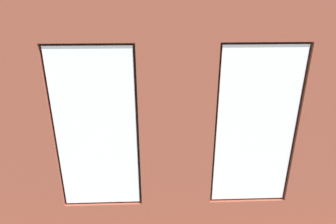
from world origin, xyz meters
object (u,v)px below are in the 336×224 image
object	(u,v)px
coffee_table	(164,129)
potted_plant_foreground_right	(82,96)
couch_left	(268,139)
cup_ceramic	(156,123)
potted_plant_between_couches	(254,165)
remote_gray	(179,123)
papasan_chair	(156,111)
potted_plant_near_tv	(66,151)
potted_plant_mid_room_small	(201,128)
candle_jar	(168,126)
couch_by_window	(174,191)
media_console	(54,142)
table_plant_small	(164,122)
tv_flatscreen	(50,116)
potted_plant_corner_near_left	(250,95)
potted_plant_by_left_couch	(234,113)
potted_plant_beside_window_right	(78,178)

from	to	relation	value
coffee_table	potted_plant_foreground_right	distance (m)	2.62
couch_left	cup_ceramic	distance (m)	2.59
potted_plant_between_couches	couch_left	bearing A→B (deg)	-117.69
potted_plant_foreground_right	remote_gray	bearing A→B (deg)	154.55
papasan_chair	potted_plant_near_tv	distance (m)	2.79
coffee_table	papasan_chair	xyz separation A→B (m)	(0.19, -0.93, 0.07)
potted_plant_mid_room_small	papasan_chair	bearing A→B (deg)	-33.10
candle_jar	potted_plant_between_couches	xyz separation A→B (m)	(-1.33, 2.14, 0.29)
couch_by_window	coffee_table	xyz separation A→B (m)	(0.11, -2.30, 0.06)
media_console	potted_plant_mid_room_small	size ratio (longest dim) A/B	1.98
couch_left	remote_gray	xyz separation A→B (m)	(1.96, -0.65, 0.12)
couch_left	candle_jar	world-z (taller)	couch_left
potted_plant_between_couches	table_plant_small	bearing A→B (deg)	-57.60
coffee_table	remote_gray	distance (m)	0.41
couch_left	tv_flatscreen	size ratio (longest dim) A/B	1.86
potted_plant_between_couches	candle_jar	bearing A→B (deg)	-58.24
cup_ceramic	candle_jar	world-z (taller)	candle_jar
coffee_table	potted_plant_between_couches	xyz separation A→B (m)	(-1.43, 2.26, 0.40)
table_plant_small	tv_flatscreen	distance (m)	2.55
tv_flatscreen	papasan_chair	world-z (taller)	tv_flatscreen
potted_plant_corner_near_left	tv_flatscreen	bearing A→B (deg)	19.40
coffee_table	cup_ceramic	distance (m)	0.22
potted_plant_by_left_couch	candle_jar	bearing A→B (deg)	30.70
couch_left	potted_plant_between_couches	world-z (taller)	potted_plant_between_couches
candle_jar	potted_plant_beside_window_right	bearing A→B (deg)	56.37
couch_by_window	potted_plant_near_tv	distance (m)	2.33
couch_by_window	cup_ceramic	size ratio (longest dim) A/B	16.60
table_plant_small	potted_plant_near_tv	distance (m)	2.31
tv_flatscreen	potted_plant_between_couches	xyz separation A→B (m)	(-3.93, 1.93, -0.11)
couch_by_window	media_console	size ratio (longest dim) A/B	1.93
table_plant_small	potted_plant_between_couches	world-z (taller)	potted_plant_between_couches
couch_by_window	cup_ceramic	world-z (taller)	couch_by_window
potted_plant_corner_near_left	potted_plant_near_tv	world-z (taller)	potted_plant_corner_near_left
potted_plant_between_couches	potted_plant_foreground_right	world-z (taller)	potted_plant_between_couches
candle_jar	remote_gray	bearing A→B (deg)	-138.87
cup_ceramic	remote_gray	distance (m)	0.56
potted_plant_corner_near_left	potted_plant_near_tv	bearing A→B (deg)	30.98
couch_left	papasan_chair	size ratio (longest dim) A/B	1.82
cup_ceramic	candle_jar	distance (m)	0.35
couch_left	potted_plant_near_tv	bearing A→B (deg)	-79.20
couch_by_window	potted_plant_mid_room_small	xyz separation A→B (m)	(-0.81, -2.50, -0.03)
papasan_chair	potted_plant_between_couches	world-z (taller)	potted_plant_between_couches
potted_plant_beside_window_right	cup_ceramic	bearing A→B (deg)	-116.52
couch_by_window	candle_jar	world-z (taller)	couch_by_window
potted_plant_foreground_right	potted_plant_near_tv	size ratio (longest dim) A/B	1.39
candle_jar	potted_plant_corner_near_left	distance (m)	2.83
couch_by_window	coffee_table	bearing A→B (deg)	-87.30
tv_flatscreen	potted_plant_foreground_right	xyz separation A→B (m)	(-0.30, -1.69, -0.14)
potted_plant_near_tv	potted_plant_mid_room_small	bearing A→B (deg)	-153.45
couch_left	potted_plant_between_couches	bearing A→B (deg)	-26.33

